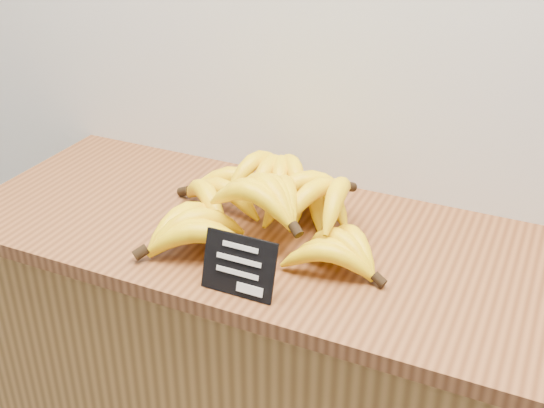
% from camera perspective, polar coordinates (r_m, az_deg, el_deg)
% --- Properties ---
extents(counter_top, '(1.34, 0.54, 0.03)m').
position_cam_1_polar(counter_top, '(1.36, 0.88, -2.98)').
color(counter_top, brown).
rests_on(counter_top, counter).
extents(chalkboard_sign, '(0.13, 0.04, 0.10)m').
position_cam_1_polar(chalkboard_sign, '(1.16, -2.80, -5.18)').
color(chalkboard_sign, black).
rests_on(chalkboard_sign, counter_top).
extents(banana_pile, '(0.50, 0.39, 0.13)m').
position_cam_1_polar(banana_pile, '(1.33, -0.07, -0.16)').
color(banana_pile, yellow).
rests_on(banana_pile, counter_top).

